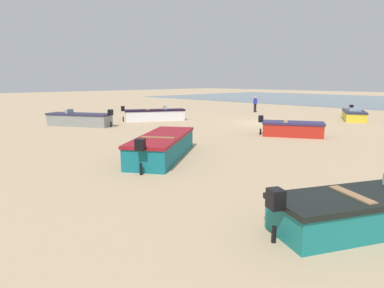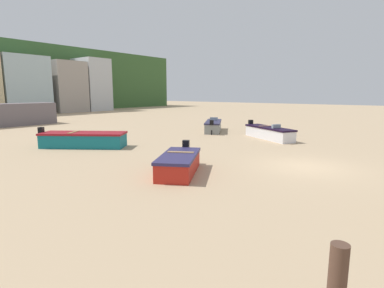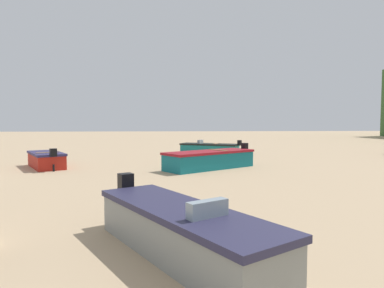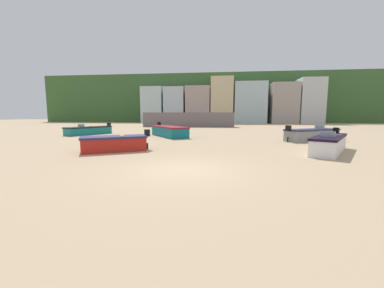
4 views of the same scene
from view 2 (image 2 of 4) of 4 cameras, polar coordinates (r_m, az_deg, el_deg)
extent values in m
plane|color=tan|center=(15.17, 20.76, -4.08)|extent=(160.00, 160.00, 0.00)
cube|color=#A8C0C4|center=(55.52, -29.48, 9.65)|extent=(6.98, 5.66, 9.14)
cube|color=#9F958A|center=(59.25, -23.08, 9.90)|extent=(5.66, 6.72, 8.84)
cube|color=#BABEC0|center=(61.99, -18.46, 10.56)|extent=(4.95, 6.25, 9.75)
cube|color=red|center=(12.99, -2.49, -4.05)|extent=(3.59, 2.84, 0.72)
cube|color=#2C2852|center=(12.90, -2.51, -2.23)|extent=(3.72, 2.96, 0.12)
cube|color=black|center=(14.66, -1.15, -0.06)|extent=(0.40, 0.42, 0.40)
cylinder|color=black|center=(14.81, -1.14, -3.04)|extent=(0.14, 0.14, 0.36)
cube|color=#9D774F|center=(13.29, -2.17, -1.65)|extent=(0.78, 1.14, 0.08)
cube|color=gray|center=(27.25, 4.06, 3.27)|extent=(4.58, 3.39, 0.79)
cube|color=#2A2946|center=(27.20, 4.07, 4.22)|extent=(4.70, 3.51, 0.12)
cube|color=black|center=(24.73, 3.75, 4.09)|extent=(0.40, 0.42, 0.40)
cylinder|color=black|center=(24.83, 3.73, 2.18)|extent=(0.14, 0.14, 0.40)
cube|color=#8C9EA8|center=(27.98, 4.17, 4.79)|extent=(0.55, 0.74, 0.28)
cube|color=#136C77|center=(20.41, -19.82, 0.59)|extent=(4.26, 5.16, 0.83)
cube|color=maroon|center=(20.35, -19.90, 1.91)|extent=(4.38, 5.29, 0.12)
cube|color=black|center=(21.55, -26.69, 2.35)|extent=(0.42, 0.41, 0.40)
cylinder|color=black|center=(21.67, -26.52, 0.08)|extent=(0.14, 0.14, 0.42)
cube|color=olive|center=(20.60, -21.56, 2.04)|extent=(1.27, 0.98, 0.08)
cube|color=white|center=(23.38, 14.37, 1.91)|extent=(3.37, 4.63, 0.79)
cube|color=black|center=(23.33, 14.41, 3.01)|extent=(3.49, 4.76, 0.12)
cube|color=black|center=(25.39, 11.07, 4.06)|extent=(0.42, 0.40, 0.40)
cylinder|color=black|center=(25.48, 11.01, 2.21)|extent=(0.14, 0.14, 0.39)
cube|color=#8C9EA8|center=(22.65, 15.66, 3.27)|extent=(0.68, 0.52, 0.28)
cube|color=#976849|center=(23.80, 13.59, 3.29)|extent=(0.95, 0.69, 0.08)
cylinder|color=#50372A|center=(5.40, 25.78, -22.78)|extent=(0.27, 0.27, 1.28)
camera|label=1|loc=(25.91, -52.56, 5.45)|focal=31.19mm
camera|label=3|loc=(32.26, 10.64, 7.83)|focal=31.64mm
camera|label=4|loc=(16.12, 52.50, 0.87)|focal=22.00mm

